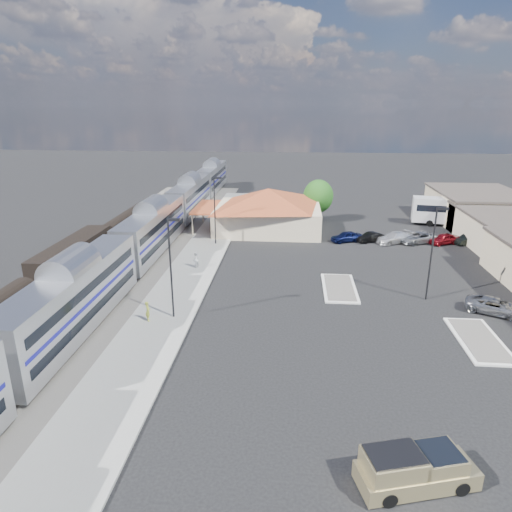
# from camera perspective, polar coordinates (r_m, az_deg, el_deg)

# --- Properties ---
(ground) EXTENTS (280.00, 280.00, 0.00)m
(ground) POSITION_cam_1_polar(r_m,az_deg,el_deg) (44.91, 5.50, -4.89)
(ground) COLOR black
(ground) RESTS_ON ground
(railbed) EXTENTS (16.00, 100.00, 0.12)m
(railbed) POSITION_cam_1_polar(r_m,az_deg,el_deg) (56.06, -16.56, -0.71)
(railbed) COLOR #4C4944
(railbed) RESTS_ON ground
(platform) EXTENTS (5.50, 92.00, 0.18)m
(platform) POSITION_cam_1_polar(r_m,az_deg,el_deg) (51.65, -7.99, -1.71)
(platform) COLOR gray
(platform) RESTS_ON ground
(passenger_train) EXTENTS (3.00, 104.00, 5.55)m
(passenger_train) POSITION_cam_1_polar(r_m,az_deg,el_deg) (57.55, -12.75, 3.02)
(passenger_train) COLOR silver
(passenger_train) RESTS_ON ground
(freight_cars) EXTENTS (2.80, 46.00, 4.00)m
(freight_cars) POSITION_cam_1_polar(r_m,az_deg,el_deg) (52.25, -21.79, -0.52)
(freight_cars) COLOR black
(freight_cars) RESTS_ON ground
(station_depot) EXTENTS (18.35, 12.24, 6.20)m
(station_depot) POSITION_cam_1_polar(r_m,az_deg,el_deg) (66.97, 1.49, 5.86)
(station_depot) COLOR #C9B393
(station_depot) RESTS_ON ground
(traffic_island_south) EXTENTS (3.30, 7.50, 0.21)m
(traffic_island_south) POSITION_cam_1_polar(r_m,az_deg,el_deg) (46.96, 10.38, -3.91)
(traffic_island_south) COLOR silver
(traffic_island_south) RESTS_ON ground
(traffic_island_north) EXTENTS (3.30, 7.50, 0.21)m
(traffic_island_north) POSITION_cam_1_polar(r_m,az_deg,el_deg) (40.47, 26.12, -9.42)
(traffic_island_north) COLOR silver
(traffic_island_north) RESTS_ON ground
(lamp_plat_s) EXTENTS (1.08, 0.25, 9.00)m
(lamp_plat_s) POSITION_cam_1_polar(r_m,az_deg,el_deg) (38.69, -10.53, -0.55)
(lamp_plat_s) COLOR black
(lamp_plat_s) RESTS_ON ground
(lamp_plat_n) EXTENTS (1.08, 0.25, 9.00)m
(lamp_plat_n) POSITION_cam_1_polar(r_m,az_deg,el_deg) (59.43, -5.10, 6.34)
(lamp_plat_n) COLOR black
(lamp_plat_n) RESTS_ON ground
(lamp_lot) EXTENTS (1.08, 0.25, 9.00)m
(lamp_lot) POSITION_cam_1_polar(r_m,az_deg,el_deg) (44.99, 21.31, 1.17)
(lamp_lot) COLOR black
(lamp_lot) RESTS_ON ground
(tree_depot) EXTENTS (4.71, 4.71, 6.63)m
(tree_depot) POSITION_cam_1_polar(r_m,az_deg,el_deg) (72.66, 7.78, 7.41)
(tree_depot) COLOR #382314
(tree_depot) RESTS_ON ground
(pickup_truck) EXTENTS (6.12, 3.53, 1.99)m
(pickup_truck) POSITION_cam_1_polar(r_m,az_deg,el_deg) (25.59, 19.48, -23.82)
(pickup_truck) COLOR tan
(pickup_truck) RESTS_ON ground
(suv) EXTENTS (5.59, 4.45, 1.41)m
(suv) POSITION_cam_1_polar(r_m,az_deg,el_deg) (45.91, 27.81, -5.58)
(suv) COLOR gray
(suv) RESTS_ON ground
(coach_bus) EXTENTS (13.33, 5.13, 4.18)m
(coach_bus) POSITION_cam_1_polar(r_m,az_deg,el_deg) (75.86, 23.88, 5.22)
(coach_bus) COLOR white
(coach_bus) RESTS_ON ground
(person_a) EXTENTS (0.65, 0.76, 1.76)m
(person_a) POSITION_cam_1_polar(r_m,az_deg,el_deg) (40.00, -13.37, -6.72)
(person_a) COLOR #BDC73E
(person_a) RESTS_ON platform
(person_b) EXTENTS (0.89, 1.02, 1.77)m
(person_b) POSITION_cam_1_polar(r_m,az_deg,el_deg) (51.83, -7.59, -0.47)
(person_b) COLOR silver
(person_b) RESTS_ON platform
(parked_car_a) EXTENTS (4.54, 3.20, 1.44)m
(parked_car_a) POSITION_cam_1_polar(r_m,az_deg,el_deg) (62.80, 11.21, 2.38)
(parked_car_a) COLOR #0B1138
(parked_car_a) RESTS_ON ground
(parked_car_b) EXTENTS (4.07, 3.09, 1.28)m
(parked_car_b) POSITION_cam_1_polar(r_m,az_deg,el_deg) (63.55, 14.05, 2.29)
(parked_car_b) COLOR black
(parked_car_b) RESTS_ON ground
(parked_car_c) EXTENTS (5.57, 4.29, 1.50)m
(parked_car_c) POSITION_cam_1_polar(r_m,az_deg,el_deg) (63.84, 16.93, 2.22)
(parked_car_c) COLOR silver
(parked_car_c) RESTS_ON ground
(parked_car_d) EXTENTS (5.98, 4.47, 1.51)m
(parked_car_d) POSITION_cam_1_polar(r_m,az_deg,el_deg) (64.88, 19.64, 2.19)
(parked_car_d) COLOR gray
(parked_car_d) RESTS_ON ground
(parked_car_e) EXTENTS (4.56, 3.27, 1.44)m
(parked_car_e) POSITION_cam_1_polar(r_m,az_deg,el_deg) (65.52, 22.40, 1.99)
(parked_car_e) COLOR maroon
(parked_car_e) RESTS_ON ground
(parked_car_f) EXTENTS (4.18, 3.07, 1.32)m
(parked_car_f) POSITION_cam_1_polar(r_m,az_deg,el_deg) (66.86, 24.93, 1.90)
(parked_car_f) COLOR black
(parked_car_f) RESTS_ON ground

